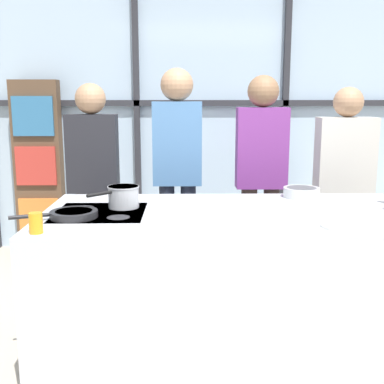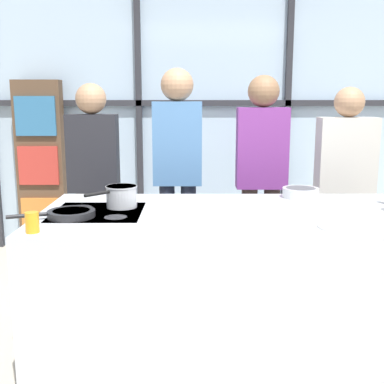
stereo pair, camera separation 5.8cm
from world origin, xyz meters
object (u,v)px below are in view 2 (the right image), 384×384
Objects in this scene: spectator_far_right at (347,180)px; saucepan at (124,196)px; spectator_far_left at (96,174)px; spectator_center_right at (264,170)px; frying_pan at (72,213)px; juice_glass_near at (35,222)px; mixing_bowl at (303,192)px; spectator_center_left at (180,164)px; white_plate at (344,227)px.

saucepan is (-1.66, -0.91, 0.05)m from spectator_far_right.
spectator_center_right is at bearing -180.00° from spectator_far_left.
juice_glass_near reaches higher than frying_pan.
mixing_bowl is (1.42, 0.54, 0.02)m from frying_pan.
frying_pan is at bearing 63.73° from spectator_center_left.
juice_glass_near is (-1.35, -1.48, -0.05)m from spectator_center_right.
mixing_bowl is at bearing 51.68° from spectator_far_right.
spectator_far_right is at bearing -180.00° from spectator_far_left.
frying_pan is at bearing 31.27° from spectator_far_right.
frying_pan reaches higher than white_plate.
mixing_bowl is 1.75m from juice_glass_near.
spectator_center_left is 17.44× the size of juice_glass_near.
spectator_center_right is 0.67m from spectator_far_right.
frying_pan is 1.91× the size of mixing_bowl.
spectator_far_right is 5.80× the size of saucepan.
white_plate is (0.89, -1.40, -0.14)m from spectator_center_left.
spectator_far_left is 0.94× the size of spectator_center_left.
spectator_far_left reaches higher than spectator_far_right.
frying_pan is at bearing 43.06° from spectator_center_right.
spectator_center_left is at bearing 0.00° from spectator_far_right.
saucepan is at bearing 57.33° from juice_glass_near.
saucepan reaches higher than white_plate.
spectator_far_left is 0.98m from saucepan.
mixing_bowl is at bearing 13.86° from saucepan.
saucepan is 2.77× the size of juice_glass_near.
spectator_center_right is at bearing 98.97° from white_plate.
spectator_center_left is 1.30m from frying_pan.
juice_glass_near is (-0.11, -0.32, 0.03)m from frying_pan.
spectator_center_left is 7.52× the size of mixing_bowl.
mixing_bowl is (0.18, -0.62, -0.06)m from spectator_center_right.
frying_pan is 4.42× the size of juice_glass_near.
saucepan is (-0.99, -0.91, -0.03)m from spectator_center_right.
saucepan is 1.17× the size of white_plate.
spectator_far_right is (2.01, 0.00, -0.04)m from spectator_far_left.
spectator_far_right is at bearing 72.17° from white_plate.
frying_pan is (0.10, -1.16, -0.04)m from spectator_far_left.
frying_pan is 1.60× the size of saucepan.
saucepan is (-0.32, -0.91, -0.08)m from spectator_center_left.
spectator_far_right is 16.08× the size of juice_glass_near.
frying_pan is 0.33m from juice_glass_near.
frying_pan is (-0.57, -1.16, -0.13)m from spectator_center_left.
saucepan is at bearing 111.08° from spectator_far_left.
saucepan is (0.35, -0.91, 0.01)m from spectator_far_left.
frying_pan is 1.87× the size of white_plate.
spectator_center_left reaches higher than saucepan.
spectator_far_left is 1.64m from mixing_bowl.
spectator_far_left is 1.02× the size of spectator_far_right.
spectator_center_right is (0.67, 0.00, -0.05)m from spectator_center_left.
frying_pan is at bearing -135.51° from saucepan.
spectator_center_right is at bearing -180.00° from spectator_center_left.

